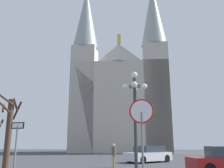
{
  "coord_description": "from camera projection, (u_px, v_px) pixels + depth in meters",
  "views": [
    {
      "loc": [
        2.73,
        -5.88,
        1.67
      ],
      "look_at": [
        -0.28,
        19.86,
        7.91
      ],
      "focal_mm": 39.3,
      "sensor_mm": 36.0,
      "label": 1
    }
  ],
  "objects": [
    {
      "name": "stop_sign",
      "position": [
        142.0,
        124.0,
        8.81
      ],
      "size": [
        0.89,
        0.18,
        3.24
      ],
      "color": "slate",
      "rests_on": "ground"
    },
    {
      "name": "bare_tree",
      "position": [
        8.0,
        130.0,
        15.37
      ],
      "size": [
        1.47,
        1.49,
        4.74
      ],
      "color": "#473323",
      "rests_on": "ground"
    },
    {
      "name": "street_lamp",
      "position": [
        135.0,
        113.0,
        12.07
      ],
      "size": [
        1.26,
        1.26,
        5.21
      ],
      "color": "#2D3833",
      "rests_on": "ground"
    },
    {
      "name": "pedestrian_walking",
      "position": [
        114.0,
        153.0,
        17.12
      ],
      "size": [
        0.32,
        0.32,
        1.61
      ],
      "color": "olive",
      "rests_on": "ground"
    },
    {
      "name": "parked_car_near_white",
      "position": [
        148.0,
        154.0,
        21.76
      ],
      "size": [
        4.39,
        4.2,
        1.4
      ],
      "color": "silver",
      "rests_on": "ground"
    },
    {
      "name": "one_way_arrow_sign",
      "position": [
        16.0,
        146.0,
        9.55
      ],
      "size": [
        0.6,
        0.17,
        2.47
      ],
      "color": "slate",
      "rests_on": "ground"
    },
    {
      "name": "cathedral",
      "position": [
        120.0,
        93.0,
        45.64
      ],
      "size": [
        17.71,
        10.56,
        32.65
      ],
      "color": "#BCB5A5",
      "rests_on": "ground"
    }
  ]
}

